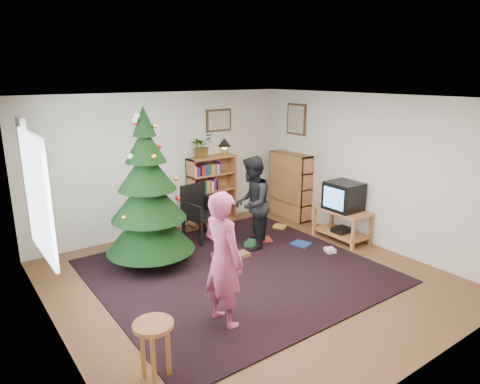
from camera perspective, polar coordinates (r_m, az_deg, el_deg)
floor at (r=6.15m, az=1.13°, el=-11.55°), size 5.00×5.00×0.00m
ceiling at (r=5.49m, az=1.26°, el=12.40°), size 5.00×5.00×0.00m
wall_back at (r=7.78m, az=-10.01°, el=3.76°), size 5.00×0.02×2.50m
wall_front at (r=4.10m, az=22.96°, el=-7.88°), size 5.00×0.02×2.50m
wall_left at (r=4.70m, az=-24.00°, el=-5.07°), size 0.02×5.00×2.50m
wall_right at (r=7.43m, az=16.77°, el=2.80°), size 0.02×5.00×2.50m
rug at (r=6.36m, az=-0.53°, el=-10.48°), size 3.80×3.60×0.02m
window_pane at (r=5.20m, az=-25.42°, el=-0.45°), size 0.04×1.20×1.40m
curtain at (r=5.88m, az=-26.38°, el=1.13°), size 0.06×0.35×1.60m
picture_back at (r=8.21m, az=-2.86°, el=9.53°), size 0.55×0.03×0.42m
picture_right at (r=8.47m, az=7.53°, el=9.59°), size 0.03×0.50×0.60m
christmas_tree at (r=6.38m, az=-12.11°, el=-1.32°), size 1.31×1.31×2.38m
bookshelf_back at (r=8.20m, az=-3.77°, el=0.35°), size 0.95×0.30×1.30m
bookshelf_right at (r=8.58m, az=6.71°, el=0.96°), size 0.30×0.95×1.30m
tv_stand at (r=7.62m, az=13.44°, el=-3.88°), size 0.52×0.93×0.55m
crt_tv at (r=7.48m, az=13.64°, el=-0.53°), size 0.51×0.55×0.48m
armchair at (r=7.45m, az=-5.45°, el=-2.37°), size 0.61×0.61×0.97m
stool at (r=4.19m, az=-11.42°, el=-18.38°), size 0.37×0.37×0.62m
person_standing at (r=4.83m, az=-2.24°, el=-9.00°), size 0.44×0.61×1.58m
person_by_chair at (r=6.92m, az=1.59°, el=-1.54°), size 0.95×0.94×1.54m
potted_plant at (r=7.91m, az=-5.11°, el=6.16°), size 0.50×0.47×0.45m
table_lamp at (r=8.18m, az=-2.08°, el=6.48°), size 0.25×0.25×0.33m
floor_clutter at (r=7.22m, az=4.09°, el=-7.00°), size 1.88×1.54×0.08m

